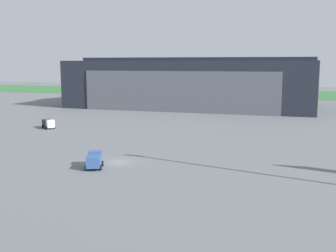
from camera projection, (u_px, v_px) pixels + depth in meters
ground_plane at (118, 162)px, 64.23m from camera, size 440.00×440.00×0.00m
grass_field_strip at (242, 93)px, 208.01m from camera, size 440.00×56.00×0.08m
maintenance_hangar at (193, 83)px, 146.63m from camera, size 82.88×41.64×17.33m
stair_truck at (48, 123)px, 96.83m from camera, size 4.21×3.77×2.24m
pushback_tractor at (94, 160)px, 60.47m from camera, size 3.36×4.48×2.27m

